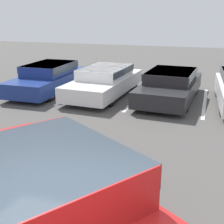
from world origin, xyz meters
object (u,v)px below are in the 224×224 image
Objects in this scene: parked_sedan_c at (170,84)px; wheel_stop_curb at (82,77)px; parked_sedan_a at (49,77)px; parked_sedan_b at (105,80)px.

parked_sedan_c is 5.58m from wheel_stop_curb.
parked_sedan_c is at bearing -29.29° from wheel_stop_curb.
parked_sedan_a is 2.31× the size of wheel_stop_curb.
parked_sedan_b is (2.47, 0.08, -0.01)m from parked_sedan_a.
wheel_stop_curb is (-4.84, 2.71, -0.54)m from parked_sedan_c.
parked_sedan_a reaches higher than wheel_stop_curb.
parked_sedan_c is at bearing 95.76° from parked_sedan_b.
parked_sedan_b is at bearing -84.12° from parked_sedan_c.
parked_sedan_c is (5.10, 0.17, -0.02)m from parked_sedan_a.
parked_sedan_a reaches higher than parked_sedan_c.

